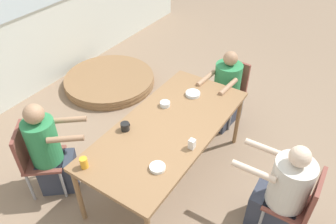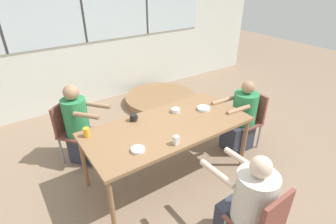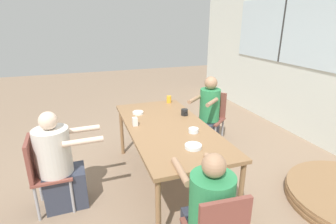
{
  "view_description": "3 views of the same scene",
  "coord_description": "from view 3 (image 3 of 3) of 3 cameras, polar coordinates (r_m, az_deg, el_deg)",
  "views": [
    {
      "loc": [
        -2.13,
        -1.39,
        3.0
      ],
      "look_at": [
        0.0,
        0.0,
        0.96
      ],
      "focal_mm": 35.0,
      "sensor_mm": 36.0,
      "label": 1
    },
    {
      "loc": [
        -1.51,
        -2.2,
        2.43
      ],
      "look_at": [
        0.0,
        0.0,
        0.96
      ],
      "focal_mm": 28.0,
      "sensor_mm": 36.0,
      "label": 2
    },
    {
      "loc": [
        2.72,
        -0.94,
        1.98
      ],
      "look_at": [
        0.0,
        0.0,
        0.96
      ],
      "focal_mm": 28.0,
      "sensor_mm": 36.0,
      "label": 3
    }
  ],
  "objects": [
    {
      "name": "bowl_cereal",
      "position": [
        2.62,
        5.51,
        -7.46
      ],
      "size": [
        0.17,
        0.17,
        0.04
      ],
      "color": "silver",
      "rests_on": "dining_table"
    },
    {
      "name": "person_man_teal_shirt",
      "position": [
        2.28,
        8.74,
        -22.06
      ],
      "size": [
        0.67,
        0.4,
        1.08
      ],
      "rotation": [
        0.0,
        0.0,
        1.5
      ],
      "color": "#333847",
      "rests_on": "ground_plane"
    },
    {
      "name": "bowl_white_shallow",
      "position": [
        3.54,
        -6.54,
        -0.16
      ],
      "size": [
        0.14,
        0.14,
        0.03
      ],
      "color": "white",
      "rests_on": "dining_table"
    },
    {
      "name": "chair_for_man_blue_shirt",
      "position": [
        3.1,
        -25.76,
        -10.99
      ],
      "size": [
        0.41,
        0.41,
        0.85
      ],
      "rotation": [
        0.0,
        0.0,
        0.03
      ],
      "color": "brown",
      "rests_on": "ground_plane"
    },
    {
      "name": "milk_carton_small",
      "position": [
        3.14,
        -7.19,
        -2.1
      ],
      "size": [
        0.06,
        0.06,
        0.1
      ],
      "color": "silver",
      "rests_on": "dining_table"
    },
    {
      "name": "juice_glass",
      "position": [
        3.98,
        0.2,
        2.79
      ],
      "size": [
        0.07,
        0.07,
        0.11
      ],
      "color": "gold",
      "rests_on": "dining_table"
    },
    {
      "name": "person_woman_green_shirt",
      "position": [
        4.26,
        8.78,
        -0.8
      ],
      "size": [
        0.61,
        0.65,
        1.15
      ],
      "rotation": [
        0.0,
        0.0,
        -2.45
      ],
      "color": "#333847",
      "rests_on": "ground_plane"
    },
    {
      "name": "ground_plane",
      "position": [
        3.5,
        0.0,
        -14.96
      ],
      "size": [
        16.0,
        16.0,
        0.0
      ],
      "primitive_type": "plane",
      "color": "#8C725B"
    },
    {
      "name": "chair_for_woman_green_shirt",
      "position": [
        4.41,
        9.62,
        -0.28
      ],
      "size": [
        0.56,
        0.56,
        0.85
      ],
      "rotation": [
        0.0,
        0.0,
        -2.45
      ],
      "color": "brown",
      "rests_on": "ground_plane"
    },
    {
      "name": "bowl_fruit",
      "position": [
        2.96,
        5.57,
        -4.01
      ],
      "size": [
        0.11,
        0.11,
        0.05
      ],
      "color": "silver",
      "rests_on": "dining_table"
    },
    {
      "name": "person_man_blue_shirt",
      "position": [
        3.09,
        -22.53,
        -10.9
      ],
      "size": [
        0.39,
        0.69,
        1.12
      ],
      "rotation": [
        0.0,
        0.0,
        0.03
      ],
      "color": "#333847",
      "rests_on": "ground_plane"
    },
    {
      "name": "coffee_mug",
      "position": [
        3.47,
        3.61,
        -0.06
      ],
      "size": [
        0.1,
        0.09,
        0.08
      ],
      "color": "black",
      "rests_on": "dining_table"
    },
    {
      "name": "dining_table",
      "position": [
        3.14,
        0.0,
        -4.04
      ],
      "size": [
        2.0,
        0.93,
        0.78
      ],
      "color": "olive",
      "rests_on": "ground_plane"
    }
  ]
}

